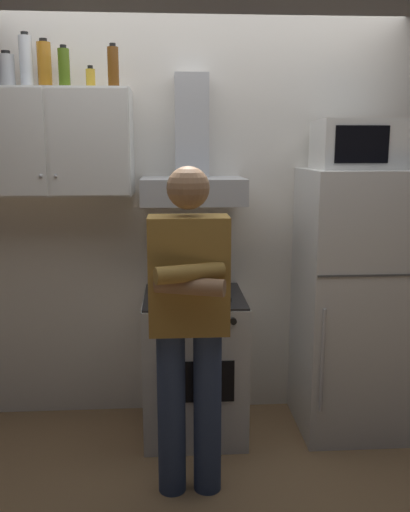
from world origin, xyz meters
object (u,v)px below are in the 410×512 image
(person_standing, at_px, (189,321))
(bottle_spice_jar, at_px, (91,79))
(microwave, at_px, (358,145))
(range_hood, at_px, (192,169))
(bottle_liquor_amber, at_px, (44,65))
(bottle_canister_steel, at_px, (7,71))
(upper_cabinet, at_px, (53,143))
(bottle_beer_brown, at_px, (113,67))
(bottle_vodka_clear, at_px, (26,62))
(refrigerator, at_px, (350,303))
(stove_oven, at_px, (194,364))
(bottle_olive_oil, at_px, (64,68))

(person_standing, bearing_deg, bottle_spice_jar, 124.51)
(person_standing, bearing_deg, microwave, 32.00)
(range_hood, bearing_deg, bottle_liquor_amber, 177.10)
(bottle_canister_steel, distance_m, bottle_liquor_amber, 0.21)
(microwave, relative_size, bottle_liquor_amber, 1.75)
(range_hood, distance_m, bottle_canister_steel, 1.18)
(upper_cabinet, height_order, bottle_beer_brown, bottle_beer_brown)
(upper_cabinet, distance_m, bottle_beer_brown, 0.55)
(bottle_spice_jar, bearing_deg, bottle_vodka_clear, -176.16)
(upper_cabinet, distance_m, bottle_liquor_amber, 0.43)
(bottle_canister_steel, height_order, bottle_beer_brown, bottle_beer_brown)
(upper_cabinet, bearing_deg, range_hood, 0.09)
(range_hood, relative_size, bottle_liquor_amber, 2.73)
(bottle_vodka_clear, bearing_deg, bottle_liquor_amber, 17.03)
(refrigerator, height_order, bottle_beer_brown, bottle_beer_brown)
(range_hood, relative_size, bottle_spice_jar, 5.71)
(bottle_canister_steel, bearing_deg, refrigerator, -4.30)
(stove_oven, bearing_deg, bottle_vodka_clear, 171.42)
(microwave, xyz_separation_m, bottle_spice_jar, (-1.53, 0.14, 0.37))
(bottle_beer_brown, bearing_deg, upper_cabinet, 175.52)
(upper_cabinet, bearing_deg, bottle_liquor_amber, 129.09)
(microwave, bearing_deg, upper_cabinet, 176.52)
(stove_oven, distance_m, person_standing, 0.77)
(microwave, distance_m, bottle_canister_steel, 2.04)
(bottle_beer_brown, bearing_deg, person_standing, -60.85)
(microwave, bearing_deg, refrigerator, -89.10)
(stove_oven, relative_size, bottle_canister_steel, 4.28)
(refrigerator, bearing_deg, range_hood, 172.45)
(range_hood, xyz_separation_m, person_standing, (-0.05, -0.73, -0.70))
(microwave, distance_m, bottle_olive_oil, 1.72)
(bottle_olive_oil, height_order, bottle_liquor_amber, bottle_liquor_amber)
(stove_oven, distance_m, microwave, 1.62)
(range_hood, distance_m, bottle_olive_oil, 0.91)
(range_hood, relative_size, bottle_olive_oil, 3.29)
(bottle_beer_brown, bearing_deg, microwave, -3.22)
(person_standing, distance_m, bottle_vodka_clear, 1.73)
(refrigerator, distance_m, bottle_spice_jar, 2.02)
(range_hood, xyz_separation_m, bottle_olive_oil, (-0.71, -0.04, 0.56))
(upper_cabinet, relative_size, stove_oven, 1.03)
(stove_oven, bearing_deg, bottle_olive_oil, 172.68)
(refrigerator, relative_size, bottle_canister_steel, 7.84)
(bottle_liquor_amber, bearing_deg, microwave, -4.80)
(refrigerator, distance_m, bottle_vodka_clear, 2.34)
(upper_cabinet, height_order, bottle_vodka_clear, bottle_vodka_clear)
(microwave, distance_m, bottle_liquor_amber, 1.84)
(person_standing, height_order, bottle_beer_brown, bottle_beer_brown)
(refrigerator, distance_m, person_standing, 1.17)
(range_hood, xyz_separation_m, refrigerator, (0.95, -0.13, -0.80))
(bottle_vodka_clear, relative_size, bottle_beer_brown, 1.26)
(upper_cabinet, relative_size, bottle_olive_oil, 3.95)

